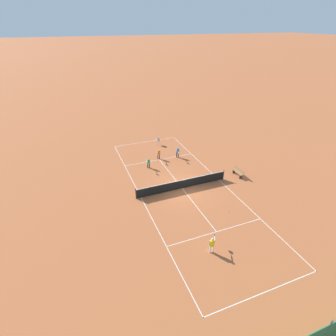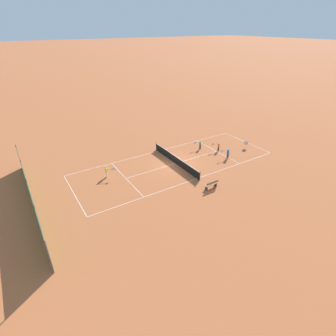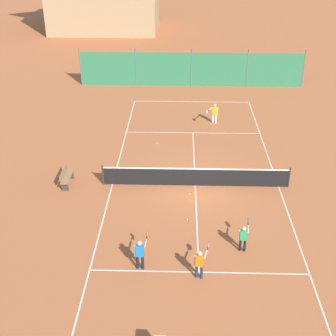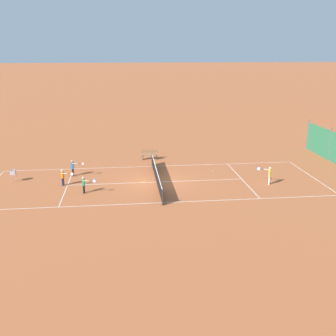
{
  "view_description": "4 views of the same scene",
  "coord_description": "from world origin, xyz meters",
  "px_view_note": "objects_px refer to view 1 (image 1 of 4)",
  "views": [
    {
      "loc": [
        8.96,
        19.0,
        14.04
      ],
      "look_at": [
        0.61,
        -2.16,
        1.24
      ],
      "focal_mm": 28.0,
      "sensor_mm": 36.0,
      "label": 1
    },
    {
      "loc": [
        -22.71,
        15.46,
        14.51
      ],
      "look_at": [
        -1.98,
        2.32,
        1.0
      ],
      "focal_mm": 28.0,
      "sensor_mm": 36.0,
      "label": 2
    },
    {
      "loc": [
        -0.75,
        -19.93,
        11.66
      ],
      "look_at": [
        -1.32,
        -0.89,
        1.43
      ],
      "focal_mm": 50.0,
      "sensor_mm": 36.0,
      "label": 3
    },
    {
      "loc": [
        27.15,
        -2.24,
        9.23
      ],
      "look_at": [
        -0.36,
        0.88,
        0.94
      ],
      "focal_mm": 42.0,
      "sensor_mm": 36.0,
      "label": 4
    }
  ],
  "objects_px": {
    "tennis_ball_by_net_left": "(228,212)",
    "ball_hopper": "(158,140)",
    "tennis_net": "(182,184)",
    "courtside_bench": "(238,172)",
    "player_near_service": "(148,162)",
    "player_far_baseline": "(178,152)",
    "player_far_service": "(159,153)",
    "player_near_baseline": "(212,244)",
    "tennis_ball_by_net_right": "(181,183)",
    "tennis_ball_service_box": "(189,163)",
    "tennis_ball_far_corner": "(174,172)",
    "tennis_ball_near_corner": "(178,182)"
  },
  "relations": [
    {
      "from": "tennis_ball_by_net_left",
      "to": "ball_hopper",
      "type": "height_order",
      "value": "ball_hopper"
    },
    {
      "from": "tennis_net",
      "to": "courtside_bench",
      "type": "relative_size",
      "value": 6.12
    },
    {
      "from": "player_near_service",
      "to": "player_far_baseline",
      "type": "xyz_separation_m",
      "value": [
        -3.96,
        -1.18,
        0.06
      ]
    },
    {
      "from": "player_far_service",
      "to": "player_near_service",
      "type": "bearing_deg",
      "value": 43.01
    },
    {
      "from": "player_near_baseline",
      "to": "player_far_service",
      "type": "bearing_deg",
      "value": -95.27
    },
    {
      "from": "player_far_service",
      "to": "tennis_ball_by_net_left",
      "type": "xyz_separation_m",
      "value": [
        -2.13,
        11.32,
        -0.67
      ]
    },
    {
      "from": "player_far_baseline",
      "to": "tennis_ball_by_net_left",
      "type": "xyz_separation_m",
      "value": [
        0.07,
        10.87,
        -0.71
      ]
    },
    {
      "from": "ball_hopper",
      "to": "courtside_bench",
      "type": "relative_size",
      "value": 0.59
    },
    {
      "from": "tennis_net",
      "to": "tennis_ball_by_net_right",
      "type": "bearing_deg",
      "value": -109.61
    },
    {
      "from": "player_near_baseline",
      "to": "ball_hopper",
      "type": "distance_m",
      "value": 18.57
    },
    {
      "from": "player_far_baseline",
      "to": "courtside_bench",
      "type": "xyz_separation_m",
      "value": [
        -4.15,
        6.13,
        -0.29
      ]
    },
    {
      "from": "tennis_ball_service_box",
      "to": "courtside_bench",
      "type": "bearing_deg",
      "value": 130.21
    },
    {
      "from": "tennis_ball_by_net_left",
      "to": "tennis_ball_by_net_right",
      "type": "bearing_deg",
      "value": -71.78
    },
    {
      "from": "tennis_ball_service_box",
      "to": "player_near_service",
      "type": "bearing_deg",
      "value": -8.73
    },
    {
      "from": "tennis_ball_by_net_left",
      "to": "tennis_ball_service_box",
      "type": "height_order",
      "value": "same"
    },
    {
      "from": "player_near_service",
      "to": "tennis_ball_by_net_right",
      "type": "relative_size",
      "value": 17.56
    },
    {
      "from": "player_near_service",
      "to": "tennis_ball_far_corner",
      "type": "bearing_deg",
      "value": 137.59
    },
    {
      "from": "tennis_ball_service_box",
      "to": "tennis_ball_near_corner",
      "type": "xyz_separation_m",
      "value": [
        2.74,
        3.26,
        0.0
      ]
    },
    {
      "from": "tennis_ball_by_net_right",
      "to": "player_near_baseline",
      "type": "bearing_deg",
      "value": 79.32
    },
    {
      "from": "player_near_baseline",
      "to": "courtside_bench",
      "type": "bearing_deg",
      "value": -133.76
    },
    {
      "from": "courtside_bench",
      "to": "tennis_ball_service_box",
      "type": "bearing_deg",
      "value": -49.79
    },
    {
      "from": "player_far_baseline",
      "to": "tennis_ball_service_box",
      "type": "xyz_separation_m",
      "value": [
        -0.56,
        1.88,
        -0.71
      ]
    },
    {
      "from": "tennis_ball_far_corner",
      "to": "player_near_baseline",
      "type": "bearing_deg",
      "value": 80.81
    },
    {
      "from": "tennis_net",
      "to": "tennis_ball_far_corner",
      "type": "height_order",
      "value": "tennis_net"
    },
    {
      "from": "tennis_ball_by_net_left",
      "to": "tennis_ball_near_corner",
      "type": "relative_size",
      "value": 1.0
    },
    {
      "from": "player_far_baseline",
      "to": "courtside_bench",
      "type": "relative_size",
      "value": 0.85
    },
    {
      "from": "tennis_ball_far_corner",
      "to": "player_near_service",
      "type": "bearing_deg",
      "value": -42.41
    },
    {
      "from": "player_far_baseline",
      "to": "ball_hopper",
      "type": "distance_m",
      "value": 4.3
    },
    {
      "from": "tennis_net",
      "to": "tennis_ball_by_net_left",
      "type": "distance_m",
      "value": 5.15
    },
    {
      "from": "tennis_ball_by_net_left",
      "to": "ball_hopper",
      "type": "relative_size",
      "value": 0.07
    },
    {
      "from": "tennis_ball_by_net_right",
      "to": "courtside_bench",
      "type": "relative_size",
      "value": 0.04
    },
    {
      "from": "player_near_service",
      "to": "ball_hopper",
      "type": "xyz_separation_m",
      "value": [
        -3.05,
        -5.39,
        -0.02
      ]
    },
    {
      "from": "player_far_service",
      "to": "courtside_bench",
      "type": "distance_m",
      "value": 9.15
    },
    {
      "from": "player_near_baseline",
      "to": "tennis_ball_service_box",
      "type": "xyz_separation_m",
      "value": [
        -4.11,
        -12.3,
        -0.72
      ]
    },
    {
      "from": "player_far_service",
      "to": "tennis_ball_far_corner",
      "type": "relative_size",
      "value": 18.09
    },
    {
      "from": "tennis_ball_by_net_right",
      "to": "tennis_ball_near_corner",
      "type": "xyz_separation_m",
      "value": [
        0.29,
        -0.21,
        0.0
      ]
    },
    {
      "from": "tennis_ball_by_net_left",
      "to": "tennis_ball_service_box",
      "type": "xyz_separation_m",
      "value": [
        -0.63,
        -8.99,
        0.0
      ]
    },
    {
      "from": "player_near_baseline",
      "to": "player_near_service",
      "type": "bearing_deg",
      "value": -88.23
    },
    {
      "from": "player_far_service",
      "to": "player_near_baseline",
      "type": "xyz_separation_m",
      "value": [
        1.35,
        14.62,
        0.05
      ]
    },
    {
      "from": "player_far_service",
      "to": "player_near_baseline",
      "type": "relative_size",
      "value": 0.93
    },
    {
      "from": "tennis_ball_by_net_left",
      "to": "tennis_ball_service_box",
      "type": "relative_size",
      "value": 1.0
    },
    {
      "from": "tennis_ball_by_net_left",
      "to": "tennis_ball_near_corner",
      "type": "height_order",
      "value": "same"
    },
    {
      "from": "tennis_net",
      "to": "player_far_baseline",
      "type": "distance_m",
      "value": 6.58
    },
    {
      "from": "tennis_net",
      "to": "tennis_ball_by_net_left",
      "type": "relative_size",
      "value": 139.09
    },
    {
      "from": "ball_hopper",
      "to": "player_near_service",
      "type": "bearing_deg",
      "value": 60.48
    },
    {
      "from": "tennis_net",
      "to": "ball_hopper",
      "type": "distance_m",
      "value": 10.49
    },
    {
      "from": "player_far_service",
      "to": "ball_hopper",
      "type": "bearing_deg",
      "value": -109.1
    },
    {
      "from": "tennis_ball_service_box",
      "to": "courtside_bench",
      "type": "xyz_separation_m",
      "value": [
        -3.59,
        4.25,
        0.42
      ]
    },
    {
      "from": "tennis_net",
      "to": "player_near_baseline",
      "type": "xyz_separation_m",
      "value": [
        1.36,
        7.97,
        0.25
      ]
    },
    {
      "from": "player_far_baseline",
      "to": "tennis_ball_far_corner",
      "type": "relative_size",
      "value": 19.3
    }
  ]
}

